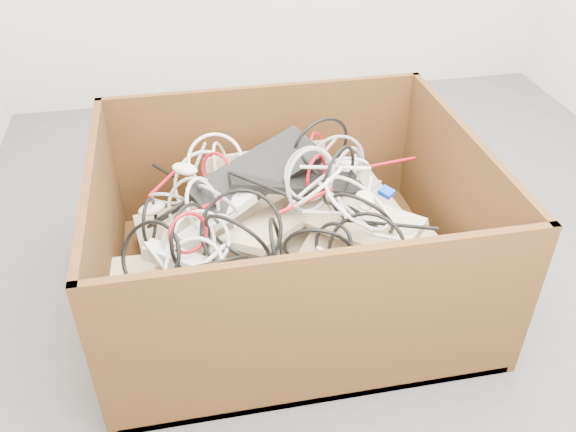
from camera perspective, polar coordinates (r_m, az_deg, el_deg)
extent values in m
plane|color=#515153|center=(2.33, 6.46, -3.57)|extent=(3.00, 3.00, 0.00)
cube|color=#3C2A0F|center=(2.17, 0.10, -6.47)|extent=(1.21, 1.01, 0.03)
cube|color=#3C2A0F|center=(2.40, -2.17, 6.11)|extent=(1.21, 0.03, 0.56)
cube|color=#3C2A0F|center=(1.64, 3.49, -11.01)|extent=(1.21, 0.02, 0.56)
cube|color=#3C2A0F|center=(2.17, 15.70, 1.00)|extent=(0.03, 0.96, 0.56)
cube|color=#3C2A0F|center=(1.99, -16.92, -2.74)|extent=(0.02, 0.96, 0.56)
cube|color=tan|center=(2.13, 0.00, -4.68)|extent=(1.06, 0.92, 0.20)
cube|color=tan|center=(2.02, -2.45, -4.59)|extent=(0.76, 0.68, 0.21)
cube|color=beige|center=(2.09, -7.86, -2.54)|extent=(0.50, 0.33, 0.18)
cube|color=beige|center=(2.13, 7.35, -0.86)|extent=(0.36, 0.50, 0.13)
cube|color=beige|center=(1.95, 3.04, -4.89)|extent=(0.41, 0.48, 0.11)
cube|color=beige|center=(1.98, -10.82, -4.83)|extent=(0.49, 0.21, 0.11)
cube|color=beige|center=(1.99, 13.04, -3.20)|extent=(0.17, 0.48, 0.16)
cube|color=beige|center=(2.21, -1.98, 4.24)|extent=(0.47, 0.18, 0.21)
cube|color=beige|center=(2.01, -0.86, -0.48)|extent=(0.44, 0.46, 0.14)
cube|color=beige|center=(1.97, 5.99, -0.24)|extent=(0.42, 0.48, 0.14)
cube|color=black|center=(2.05, 0.81, 3.30)|extent=(0.47, 0.18, 0.14)
cube|color=black|center=(2.02, -2.88, 4.12)|extent=(0.49, 0.38, 0.14)
ellipsoid|color=beige|center=(2.04, -12.75, 0.68)|extent=(0.11, 0.09, 0.03)
ellipsoid|color=beige|center=(2.19, 5.84, 5.02)|extent=(0.11, 0.11, 0.03)
ellipsoid|color=beige|center=(1.66, -5.29, -8.40)|extent=(0.10, 0.06, 0.03)
ellipsoid|color=beige|center=(1.81, 7.25, 1.49)|extent=(0.07, 0.10, 0.03)
ellipsoid|color=beige|center=(2.07, -9.74, 4.41)|extent=(0.11, 0.10, 0.03)
ellipsoid|color=black|center=(1.83, 8.98, -4.29)|extent=(0.10, 0.06, 0.03)
cube|color=white|center=(1.92, -6.60, -0.16)|extent=(0.27, 0.17, 0.11)
cube|color=white|center=(1.80, -9.01, -4.58)|extent=(0.30, 0.19, 0.10)
cube|color=blue|center=(2.06, 9.29, 2.24)|extent=(0.06, 0.06, 0.03)
torus|color=black|center=(1.77, 4.30, -2.58)|extent=(0.11, 0.16, 0.15)
torus|color=black|center=(1.86, 7.00, 0.13)|extent=(0.24, 0.23, 0.20)
torus|color=black|center=(1.90, 6.78, -0.01)|extent=(0.14, 0.14, 0.11)
torus|color=black|center=(1.94, 4.82, 3.81)|extent=(0.21, 0.22, 0.29)
torus|color=#B00C18|center=(2.23, 3.10, 5.69)|extent=(0.12, 0.24, 0.25)
torus|color=black|center=(1.73, 2.87, -3.26)|extent=(0.28, 0.10, 0.28)
torus|color=#9A9A9F|center=(2.04, 5.39, 3.39)|extent=(0.24, 0.24, 0.33)
torus|color=#9A9A9F|center=(2.22, 4.71, 5.21)|extent=(0.28, 0.05, 0.28)
torus|color=#B00C18|center=(2.13, -0.60, 4.81)|extent=(0.24, 0.22, 0.12)
torus|color=silver|center=(1.83, -12.16, -4.20)|extent=(0.11, 0.18, 0.19)
torus|color=black|center=(1.72, -1.00, -3.15)|extent=(0.07, 0.25, 0.25)
torus|color=black|center=(1.75, 7.44, -3.45)|extent=(0.30, 0.22, 0.26)
torus|color=#9A9A9F|center=(1.80, -9.41, -2.37)|extent=(0.23, 0.18, 0.17)
torus|color=#B00C18|center=(2.06, -6.78, 4.30)|extent=(0.12, 0.13, 0.14)
torus|color=silver|center=(1.94, -7.93, 0.93)|extent=(0.12, 0.25, 0.25)
torus|color=#B00C18|center=(1.76, -9.42, -1.60)|extent=(0.14, 0.10, 0.16)
torus|color=silver|center=(1.81, -8.17, -2.19)|extent=(0.24, 0.20, 0.17)
torus|color=#9A9A9F|center=(2.07, -11.36, 1.60)|extent=(0.17, 0.12, 0.14)
torus|color=black|center=(2.10, -2.08, 4.98)|extent=(0.17, 0.13, 0.17)
torus|color=#9A9A9F|center=(1.94, -6.60, 1.52)|extent=(0.16, 0.19, 0.17)
torus|color=#9A9A9F|center=(1.96, -8.96, 0.76)|extent=(0.19, 0.21, 0.25)
torus|color=#9A9A9F|center=(1.84, -6.41, -1.42)|extent=(0.15, 0.10, 0.13)
torus|color=silver|center=(2.19, -6.09, 4.07)|extent=(0.11, 0.30, 0.28)
torus|color=silver|center=(2.08, 5.91, 4.83)|extent=(0.18, 0.13, 0.15)
torus|color=black|center=(2.00, -11.14, 0.25)|extent=(0.19, 0.16, 0.18)
torus|color=black|center=(1.68, -6.97, -4.51)|extent=(0.21, 0.15, 0.16)
torus|color=silver|center=(1.85, 6.64, 1.27)|extent=(0.30, 0.33, 0.17)
torus|color=black|center=(1.79, -12.88, -3.68)|extent=(0.20, 0.24, 0.23)
torus|color=silver|center=(1.86, 2.56, 2.70)|extent=(0.19, 0.26, 0.23)
torus|color=#9A9A9F|center=(1.93, 2.00, 4.03)|extent=(0.21, 0.22, 0.16)
torus|color=#B00C18|center=(2.04, 2.68, 3.92)|extent=(0.11, 0.15, 0.17)
torus|color=silver|center=(1.71, -8.90, -4.94)|extent=(0.23, 0.18, 0.18)
torus|color=black|center=(1.74, -4.83, -2.21)|extent=(0.25, 0.20, 0.29)
torus|color=black|center=(2.16, 2.04, 4.57)|extent=(0.13, 0.18, 0.15)
torus|color=black|center=(1.76, -4.47, -1.34)|extent=(0.33, 0.22, 0.27)
torus|color=silver|center=(2.07, -8.01, 3.05)|extent=(0.21, 0.25, 0.25)
torus|color=silver|center=(2.10, -6.91, 5.29)|extent=(0.25, 0.18, 0.18)
torus|color=#9A9A9F|center=(1.85, 2.12, 3.38)|extent=(0.25, 0.15, 0.28)
torus|color=black|center=(2.16, 3.07, 6.47)|extent=(0.24, 0.12, 0.26)
torus|color=black|center=(1.99, -12.94, -0.49)|extent=(0.06, 0.21, 0.22)
torus|color=silver|center=(1.76, -8.03, -4.48)|extent=(0.18, 0.17, 0.19)
torus|color=black|center=(1.81, -9.18, -1.98)|extent=(0.15, 0.22, 0.22)
torus|color=#9A9A9F|center=(2.20, 2.48, 6.09)|extent=(0.16, 0.19, 0.11)
cylinder|color=#9A9A9F|center=(2.10, -1.80, 4.86)|extent=(0.02, 0.13, 0.03)
cylinder|color=black|center=(2.04, 1.80, 5.14)|extent=(0.05, 0.17, 0.02)
cylinder|color=#B00C18|center=(1.81, 1.65, 1.42)|extent=(0.19, 0.09, 0.03)
cylinder|color=silver|center=(1.78, 9.45, -2.00)|extent=(0.12, 0.09, 0.02)
cylinder|color=black|center=(2.12, -7.47, 3.99)|extent=(0.12, 0.12, 0.05)
cylinder|color=#9A9A9F|center=(1.82, 5.36, 0.95)|extent=(0.12, 0.23, 0.05)
cylinder|color=silver|center=(1.97, 7.70, 2.61)|extent=(0.08, 0.18, 0.04)
cylinder|color=black|center=(1.89, -2.15, 2.79)|extent=(0.21, 0.19, 0.03)
cylinder|color=silver|center=(1.96, 4.49, 4.59)|extent=(0.23, 0.07, 0.02)
cylinder|color=silver|center=(1.75, 6.20, -4.84)|extent=(0.20, 0.15, 0.07)
cylinder|color=silver|center=(1.86, 3.43, 0.31)|extent=(0.14, 0.02, 0.04)
cylinder|color=#9A9A9F|center=(2.20, 3.64, 6.29)|extent=(0.11, 0.10, 0.05)
cylinder|color=black|center=(2.24, -11.56, 4.14)|extent=(0.09, 0.10, 0.03)
cylinder|color=black|center=(1.86, 9.54, -0.79)|extent=(0.26, 0.16, 0.05)
cylinder|color=silver|center=(1.80, 5.10, 0.91)|extent=(0.02, 0.13, 0.03)
cylinder|color=silver|center=(2.15, -3.02, 4.58)|extent=(0.07, 0.19, 0.05)
cylinder|color=#B00C18|center=(2.31, 8.71, 4.85)|extent=(0.28, 0.02, 0.04)
cylinder|color=#B00C18|center=(2.13, -11.31, 3.53)|extent=(0.14, 0.21, 0.01)
cylinder|color=#B00C18|center=(1.88, -7.70, 0.95)|extent=(0.15, 0.15, 0.06)
cylinder|color=silver|center=(2.21, 6.49, 5.27)|extent=(0.04, 0.12, 0.04)
cylinder|color=silver|center=(2.15, 2.38, 4.88)|extent=(0.11, 0.08, 0.03)
cylinder|color=#9A9A9F|center=(2.16, -8.57, 5.01)|extent=(0.09, 0.23, 0.04)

